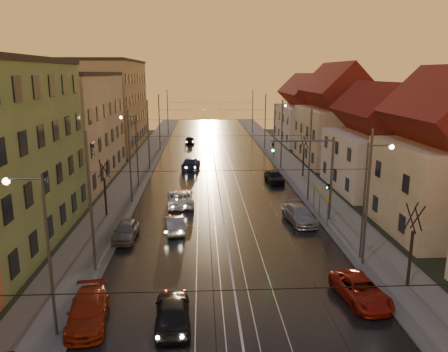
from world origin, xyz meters
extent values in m
cube|color=black|center=(0.00, 40.00, 0.02)|extent=(16.00, 120.00, 0.04)
cube|color=#4C4C4C|center=(-10.00, 40.00, 0.07)|extent=(4.00, 120.00, 0.15)
cube|color=#4C4C4C|center=(10.00, 40.00, 0.07)|extent=(4.00, 120.00, 0.15)
cube|color=gray|center=(-2.20, 40.00, 0.06)|extent=(0.06, 120.00, 0.03)
cube|color=gray|center=(-0.77, 40.00, 0.06)|extent=(0.06, 120.00, 0.03)
cube|color=gray|center=(0.77, 40.00, 0.06)|extent=(0.06, 120.00, 0.03)
cube|color=gray|center=(2.20, 40.00, 0.06)|extent=(0.06, 120.00, 0.03)
cube|color=tan|center=(-17.50, 34.00, 6.00)|extent=(10.00, 20.00, 12.00)
cube|color=tan|center=(-17.50, 58.00, 7.00)|extent=(10.00, 24.00, 14.00)
cube|color=#BCAF91|center=(17.00, 15.00, 3.50)|extent=(8.50, 10.00, 7.00)
cube|color=silver|center=(17.00, 28.00, 3.00)|extent=(9.00, 12.00, 6.00)
pyramid|color=#571513|center=(17.00, 28.00, 7.60)|extent=(9.18, 12.24, 3.20)
cube|color=#BCAF91|center=(17.00, 43.00, 3.75)|extent=(9.00, 14.00, 7.50)
pyramid|color=#571513|center=(17.00, 43.00, 9.50)|extent=(9.18, 14.28, 4.00)
cube|color=silver|center=(17.00, 61.00, 3.25)|extent=(9.00, 16.00, 6.50)
pyramid|color=#571513|center=(17.00, 61.00, 8.25)|extent=(9.18, 16.32, 3.50)
cylinder|color=#595B60|center=(-8.60, 9.00, 4.50)|extent=(0.16, 0.16, 9.00)
cylinder|color=#595B60|center=(8.60, 9.00, 4.50)|extent=(0.16, 0.16, 9.00)
cylinder|color=#595B60|center=(-8.60, 24.00, 4.50)|extent=(0.16, 0.16, 9.00)
cylinder|color=#595B60|center=(8.60, 24.00, 4.50)|extent=(0.16, 0.16, 9.00)
cylinder|color=#595B60|center=(-8.60, 39.00, 4.50)|extent=(0.16, 0.16, 9.00)
cylinder|color=#595B60|center=(8.60, 39.00, 4.50)|extent=(0.16, 0.16, 9.00)
cylinder|color=#595B60|center=(-8.60, 54.00, 4.50)|extent=(0.16, 0.16, 9.00)
cylinder|color=#595B60|center=(8.60, 54.00, 4.50)|extent=(0.16, 0.16, 9.00)
cylinder|color=#595B60|center=(-8.60, 72.00, 4.50)|extent=(0.16, 0.16, 9.00)
cylinder|color=#595B60|center=(8.60, 72.00, 4.50)|extent=(0.16, 0.16, 9.00)
cylinder|color=#595B60|center=(-8.80, 2.00, 4.00)|extent=(0.14, 0.14, 8.00)
cylinder|color=#595B60|center=(-9.60, 2.00, 7.80)|extent=(1.60, 0.10, 0.10)
sphere|color=#FFD88C|center=(-10.32, 2.00, 7.70)|extent=(0.32, 0.32, 0.32)
cylinder|color=#595B60|center=(8.80, 10.00, 4.00)|extent=(0.14, 0.14, 8.00)
cylinder|color=#595B60|center=(9.60, 10.00, 7.80)|extent=(1.60, 0.10, 0.10)
sphere|color=#FFD88C|center=(10.32, 10.00, 7.70)|extent=(0.32, 0.32, 0.32)
cylinder|color=#595B60|center=(-8.80, 30.00, 4.00)|extent=(0.14, 0.14, 8.00)
cylinder|color=#595B60|center=(-9.60, 30.00, 7.80)|extent=(1.60, 0.10, 0.10)
sphere|color=#FFD88C|center=(-10.32, 30.00, 7.70)|extent=(0.32, 0.32, 0.32)
cylinder|color=#595B60|center=(8.80, 46.00, 4.00)|extent=(0.14, 0.14, 8.00)
cylinder|color=#595B60|center=(9.60, 46.00, 7.80)|extent=(1.60, 0.10, 0.10)
sphere|color=#FFD88C|center=(10.32, 46.00, 7.70)|extent=(0.32, 0.32, 0.32)
cylinder|color=#595B60|center=(9.00, 18.00, 3.60)|extent=(0.20, 0.20, 7.20)
cylinder|color=#595B60|center=(6.40, 18.00, 6.90)|extent=(5.20, 0.14, 0.14)
imported|color=black|center=(4.00, 18.00, 6.30)|extent=(0.15, 0.18, 0.90)
sphere|color=#19FF3F|center=(4.00, 17.88, 6.15)|extent=(0.20, 0.20, 0.20)
cylinder|color=black|center=(-10.20, 20.00, 1.75)|extent=(0.18, 0.18, 3.50)
cylinder|color=black|center=(-9.97, 20.09, 4.30)|extent=(0.37, 0.92, 1.61)
cylinder|color=black|center=(-10.29, 20.23, 4.30)|extent=(0.91, 0.40, 1.61)
cylinder|color=black|center=(-10.43, 19.91, 4.30)|extent=(0.37, 0.92, 1.61)
cylinder|color=black|center=(-10.07, 19.78, 4.30)|extent=(0.84, 0.54, 1.62)
cylinder|color=black|center=(10.20, 6.00, 1.75)|extent=(0.18, 0.18, 3.50)
cylinder|color=black|center=(10.43, 6.09, 4.30)|extent=(0.37, 0.92, 1.61)
cylinder|color=black|center=(10.11, 6.23, 4.30)|extent=(0.91, 0.40, 1.61)
cylinder|color=black|center=(9.97, 5.91, 4.30)|extent=(0.37, 0.92, 1.61)
cylinder|color=black|center=(10.32, 5.78, 4.30)|extent=(0.84, 0.54, 1.62)
cylinder|color=black|center=(10.40, 34.00, 1.75)|extent=(0.18, 0.18, 3.50)
cylinder|color=black|center=(10.63, 34.09, 4.30)|extent=(0.37, 0.92, 1.61)
cylinder|color=black|center=(10.31, 34.23, 4.30)|extent=(0.91, 0.40, 1.61)
cylinder|color=black|center=(10.17, 33.91, 4.30)|extent=(0.37, 0.92, 1.61)
cylinder|color=black|center=(10.53, 33.78, 4.30)|extent=(0.84, 0.54, 1.62)
imported|color=black|center=(-3.33, 2.79, 0.74)|extent=(2.00, 4.41, 1.47)
imported|color=#9C9DA2|center=(-4.00, 15.96, 0.64)|extent=(1.86, 4.03, 1.28)
imported|color=white|center=(-3.90, 23.02, 0.72)|extent=(2.79, 5.33, 1.43)
imported|color=#172446|center=(-3.25, 39.50, 0.74)|extent=(2.62, 5.27, 1.47)
imported|color=black|center=(-3.89, 60.13, 0.68)|extent=(1.76, 4.07, 1.37)
imported|color=#9B290F|center=(-7.60, 3.12, 0.66)|extent=(2.42, 4.77, 1.33)
imported|color=gray|center=(-7.60, 14.54, 0.68)|extent=(1.76, 4.06, 1.37)
imported|color=#9E1C0F|center=(6.88, 4.63, 0.63)|extent=(2.67, 4.78, 1.26)
imported|color=#A2A3A8|center=(6.35, 17.65, 0.70)|extent=(2.59, 5.06, 1.41)
imported|color=black|center=(6.47, 31.40, 0.70)|extent=(2.11, 4.27, 1.40)
camera|label=1|loc=(-1.77, -16.89, 12.30)|focal=35.00mm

